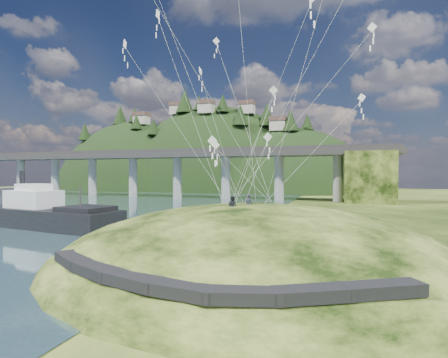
% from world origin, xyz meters
% --- Properties ---
extents(ground, '(320.00, 320.00, 0.00)m').
position_xyz_m(ground, '(0.00, 0.00, 0.00)').
color(ground, black).
rests_on(ground, ground).
extents(grass_hill, '(36.00, 32.00, 13.00)m').
position_xyz_m(grass_hill, '(8.00, 2.00, -1.50)').
color(grass_hill, black).
rests_on(grass_hill, ground).
extents(footpath, '(22.29, 5.84, 0.83)m').
position_xyz_m(footpath, '(7.46, -9.74, 2.08)').
color(footpath, black).
rests_on(footpath, ground).
extents(bridge, '(160.00, 11.00, 15.00)m').
position_xyz_m(bridge, '(-26.46, 70.07, 9.70)').
color(bridge, '#2D2B2B').
rests_on(bridge, ground).
extents(far_ridge, '(153.00, 70.00, 94.50)m').
position_xyz_m(far_ridge, '(-43.58, 122.17, -7.44)').
color(far_ridge, black).
rests_on(far_ridge, ground).
extents(work_barge, '(23.20, 9.27, 7.89)m').
position_xyz_m(work_barge, '(-23.87, 11.93, 1.98)').
color(work_barge, black).
rests_on(work_barge, ground).
extents(wooden_dock, '(12.58, 2.86, 0.89)m').
position_xyz_m(wooden_dock, '(-5.26, 5.71, 0.39)').
color(wooden_dock, '#3D1E19').
rests_on(wooden_dock, ground).
extents(kite_flyers, '(1.74, 2.06, 1.83)m').
position_xyz_m(kite_flyers, '(6.92, 1.00, 5.80)').
color(kite_flyers, '#23252F').
rests_on(kite_flyers, ground).
extents(kite_swarm, '(18.59, 13.82, 18.55)m').
position_xyz_m(kite_swarm, '(7.74, 0.56, 18.78)').
color(kite_swarm, white).
rests_on(kite_swarm, ground).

